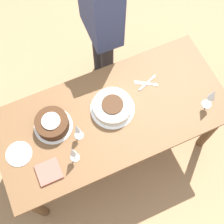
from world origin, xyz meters
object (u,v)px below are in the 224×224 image
object	(u,v)px
cake_front_chocolate	(52,124)
wine_glass_extra	(212,95)
cake_center_white	(112,107)
wine_glass_far	(77,129)
person_cutting	(101,15)
wine_glass_near	(73,152)

from	to	relation	value
cake_front_chocolate	wine_glass_extra	xyz separation A→B (m)	(-1.05, 0.29, 0.10)
cake_center_white	wine_glass_far	bearing A→B (deg)	17.23
wine_glass_far	wine_glass_extra	xyz separation A→B (m)	(-0.91, 0.15, 0.02)
person_cutting	wine_glass_extra	bearing A→B (deg)	27.33
wine_glass_near	wine_glass_far	bearing A→B (deg)	-121.47
person_cutting	wine_glass_near	bearing A→B (deg)	-31.08
wine_glass_extra	person_cutting	size ratio (longest dim) A/B	0.14
wine_glass_near	wine_glass_far	xyz separation A→B (m)	(-0.08, -0.13, -0.01)
wine_glass_extra	person_cutting	distance (m)	0.99
cake_front_chocolate	wine_glass_near	distance (m)	0.29
wine_glass_near	wine_glass_far	distance (m)	0.16
cake_front_chocolate	wine_glass_near	xyz separation A→B (m)	(-0.06, 0.27, 0.09)
cake_center_white	cake_front_chocolate	distance (m)	0.43
cake_front_chocolate	wine_glass_near	bearing A→B (deg)	101.88
cake_front_chocolate	person_cutting	world-z (taller)	person_cutting
cake_center_white	person_cutting	xyz separation A→B (m)	(-0.20, -0.66, 0.14)
wine_glass_far	person_cutting	xyz separation A→B (m)	(-0.49, -0.75, 0.05)
cake_front_chocolate	wine_glass_far	bearing A→B (deg)	135.27
wine_glass_near	wine_glass_far	size ratio (longest dim) A/B	1.09
wine_glass_near	wine_glass_extra	bearing A→B (deg)	178.95
cake_front_chocolate	wine_glass_near	world-z (taller)	wine_glass_near
cake_front_chocolate	wine_glass_far	size ratio (longest dim) A/B	1.38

